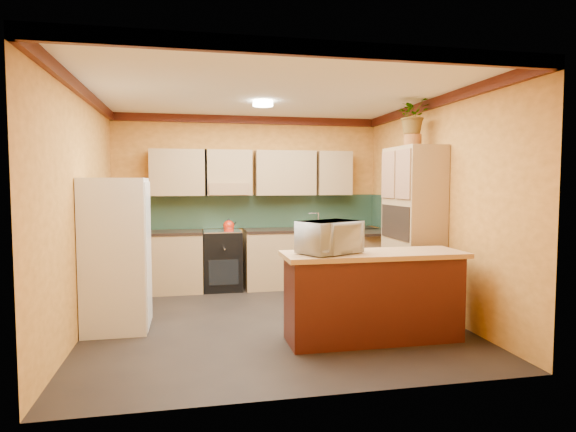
% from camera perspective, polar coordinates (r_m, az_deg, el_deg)
% --- Properties ---
extents(room_shell, '(4.24, 4.24, 2.72)m').
position_cam_1_polar(room_shell, '(5.96, -2.31, 8.20)').
color(room_shell, black).
rests_on(room_shell, ground).
extents(base_cabinets_back, '(3.65, 0.60, 0.88)m').
position_cam_1_polar(base_cabinets_back, '(7.57, -3.05, -5.21)').
color(base_cabinets_back, tan).
rests_on(base_cabinets_back, ground).
extents(countertop_back, '(3.65, 0.62, 0.04)m').
position_cam_1_polar(countertop_back, '(7.51, -3.07, -1.75)').
color(countertop_back, black).
rests_on(countertop_back, base_cabinets_back).
extents(stove, '(0.58, 0.58, 0.91)m').
position_cam_1_polar(stove, '(7.50, -7.80, -5.21)').
color(stove, black).
rests_on(stove, ground).
extents(kettle, '(0.22, 0.22, 0.18)m').
position_cam_1_polar(kettle, '(7.39, -7.04, -1.08)').
color(kettle, '#AC1F0B').
rests_on(kettle, stove).
extents(sink, '(0.48, 0.40, 0.03)m').
position_cam_1_polar(sink, '(7.66, 2.68, -1.37)').
color(sink, silver).
rests_on(sink, countertop_back).
extents(base_cabinets_right, '(0.60, 0.80, 0.88)m').
position_cam_1_polar(base_cabinets_right, '(7.46, 10.18, -5.41)').
color(base_cabinets_right, tan).
rests_on(base_cabinets_right, ground).
extents(countertop_right, '(0.62, 0.80, 0.04)m').
position_cam_1_polar(countertop_right, '(7.40, 10.22, -1.89)').
color(countertop_right, black).
rests_on(countertop_right, base_cabinets_right).
extents(fridge, '(0.68, 0.66, 1.70)m').
position_cam_1_polar(fridge, '(5.69, -19.71, -4.33)').
color(fridge, white).
rests_on(fridge, ground).
extents(pantry, '(0.48, 0.90, 2.10)m').
position_cam_1_polar(pantry, '(6.34, 14.57, -1.57)').
color(pantry, tan).
rests_on(pantry, ground).
extents(fern_pot, '(0.22, 0.22, 0.16)m').
position_cam_1_polar(fern_pot, '(6.38, 14.55, 8.63)').
color(fern_pot, '#935423').
rests_on(fern_pot, pantry).
extents(fern, '(0.49, 0.44, 0.48)m').
position_cam_1_polar(fern, '(6.41, 14.60, 11.47)').
color(fern, tan).
rests_on(fern, fern_pot).
extents(breakfast_bar, '(1.80, 0.55, 0.88)m').
position_cam_1_polar(breakfast_bar, '(5.17, 10.07, -9.61)').
color(breakfast_bar, '#4B1611').
rests_on(breakfast_bar, ground).
extents(bar_top, '(1.90, 0.65, 0.05)m').
position_cam_1_polar(bar_top, '(5.08, 10.13, -4.51)').
color(bar_top, tan).
rests_on(bar_top, breakfast_bar).
extents(microwave, '(0.72, 0.64, 0.33)m').
position_cam_1_polar(microwave, '(4.90, 4.93, -2.52)').
color(microwave, white).
rests_on(microwave, bar_top).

